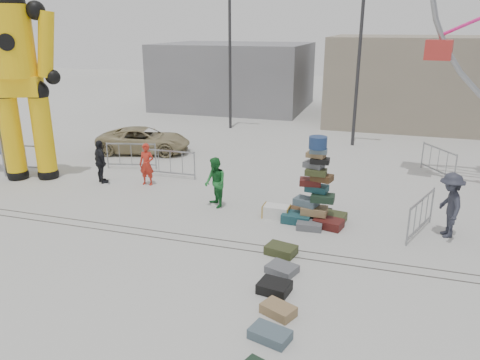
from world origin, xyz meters
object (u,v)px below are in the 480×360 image
(barricade_wheel_back, at_px, (438,161))
(barricade_dummy_c, at_px, (170,164))
(steamer_trunk, at_px, (276,212))
(barricade_dummy_a, at_px, (26,158))
(suitcase_tower, at_px, (315,199))
(barricade_dummy_b, at_px, (131,156))
(pedestrian_grey, at_px, (450,205))
(pedestrian_red, at_px, (147,164))
(lamp_post_right, at_px, (362,51))
(pedestrian_green, at_px, (215,183))
(parked_suv, at_px, (144,140))
(crash_test_dummy, at_px, (18,71))
(barricade_wheel_front, at_px, (421,215))
(pedestrian_black, at_px, (101,162))
(lamp_post_left, at_px, (231,47))

(barricade_wheel_back, bearing_deg, barricade_dummy_c, -102.95)
(steamer_trunk, height_order, barricade_dummy_a, barricade_dummy_a)
(suitcase_tower, xyz_separation_m, steamer_trunk, (-1.16, 0.01, -0.55))
(barricade_dummy_b, xyz_separation_m, pedestrian_grey, (11.66, -3.09, 0.37))
(barricade_wheel_back, distance_m, pedestrian_red, 11.24)
(steamer_trunk, bearing_deg, lamp_post_right, 81.55)
(pedestrian_green, relative_size, pedestrian_grey, 0.89)
(suitcase_tower, height_order, barricade_dummy_b, suitcase_tower)
(parked_suv, bearing_deg, pedestrian_green, -147.48)
(suitcase_tower, relative_size, steamer_trunk, 3.24)
(pedestrian_red, bearing_deg, barricade_wheel_back, 21.07)
(crash_test_dummy, bearing_deg, barricade_dummy_a, 120.07)
(crash_test_dummy, xyz_separation_m, pedestrian_grey, (14.68, -0.85, -3.13))
(barricade_dummy_b, relative_size, barricade_wheel_front, 1.00)
(barricade_dummy_a, bearing_deg, pedestrian_black, -12.14)
(lamp_post_right, height_order, parked_suv, lamp_post_right)
(barricade_dummy_c, relative_size, pedestrian_black, 1.23)
(suitcase_tower, height_order, pedestrian_green, suitcase_tower)
(lamp_post_right, distance_m, pedestrian_green, 10.99)
(suitcase_tower, xyz_separation_m, parked_suv, (-8.75, 5.70, -0.16))
(lamp_post_left, height_order, steamer_trunk, lamp_post_left)
(steamer_trunk, relative_size, barricade_dummy_b, 0.41)
(barricade_dummy_a, xyz_separation_m, barricade_dummy_b, (3.87, 1.55, 0.00))
(crash_test_dummy, xyz_separation_m, barricade_wheel_front, (13.97, -0.92, -3.50))
(steamer_trunk, xyz_separation_m, barricade_wheel_back, (5.06, 6.08, 0.36))
(barricade_wheel_back, bearing_deg, parked_suv, -120.25)
(pedestrian_grey, height_order, parked_suv, pedestrian_grey)
(suitcase_tower, bearing_deg, pedestrian_green, -179.54)
(barricade_dummy_b, height_order, barricade_wheel_back, same)
(barricade_dummy_b, distance_m, pedestrian_black, 1.95)
(lamp_post_left, relative_size, pedestrian_green, 4.89)
(crash_test_dummy, xyz_separation_m, barricade_dummy_c, (5.03, 1.68, -3.50))
(parked_suv, bearing_deg, steamer_trunk, -139.94)
(barricade_dummy_a, bearing_deg, suitcase_tower, -14.57)
(suitcase_tower, relative_size, pedestrian_green, 1.62)
(parked_suv, bearing_deg, suitcase_tower, -136.16)
(lamp_post_left, height_order, barricade_dummy_b, lamp_post_left)
(barricade_dummy_b, xyz_separation_m, pedestrian_red, (1.57, -1.60, 0.23))
(crash_test_dummy, relative_size, pedestrian_green, 4.70)
(barricade_wheel_front, height_order, barricade_wheel_back, same)
(crash_test_dummy, relative_size, barricade_dummy_c, 3.84)
(pedestrian_red, bearing_deg, crash_test_dummy, -174.39)
(parked_suv, bearing_deg, lamp_post_right, -77.93)
(barricade_wheel_back, xyz_separation_m, pedestrian_red, (-10.32, -4.45, 0.23))
(crash_test_dummy, xyz_separation_m, steamer_trunk, (9.84, -0.99, -3.86))
(barricade_wheel_back, bearing_deg, barricade_dummy_b, -108.51)
(lamp_post_left, bearing_deg, barricade_wheel_back, -29.48)
(barricade_dummy_b, bearing_deg, barricade_wheel_back, -0.30)
(barricade_dummy_b, height_order, pedestrian_green, pedestrian_green)
(steamer_trunk, bearing_deg, barricade_wheel_front, 1.71)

